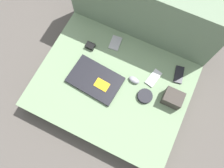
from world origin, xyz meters
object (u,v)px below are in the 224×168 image
computer_mouse (134,80)px  phone_black (115,43)px  charger_brick (90,46)px  phone_silver (154,78)px  phone_small (179,75)px  camera_pouch (173,98)px  speaker_puck (145,96)px  laptop (95,80)px

computer_mouse → phone_black: 0.29m
charger_brick → phone_silver: bearing=-2.6°
computer_mouse → phone_black: size_ratio=0.69×
phone_small → camera_pouch: camera_pouch is taller
speaker_puck → charger_brick: (-0.47, 0.16, 0.00)m
speaker_puck → camera_pouch: camera_pouch is taller
speaker_puck → charger_brick: size_ratio=1.65×
laptop → speaker_puck: bearing=11.6°
phone_silver → phone_small: bearing=46.1°
camera_pouch → laptop: bearing=-169.4°
computer_mouse → phone_black: computer_mouse is taller
phone_silver → charger_brick: charger_brick is taller
computer_mouse → phone_black: (-0.22, 0.19, -0.01)m
phone_silver → charger_brick: 0.47m
phone_silver → camera_pouch: camera_pouch is taller
computer_mouse → speaker_puck: 0.12m
computer_mouse → phone_silver: bearing=39.7°
laptop → charger_brick: bearing=130.0°
phone_silver → charger_brick: size_ratio=2.20×
phone_black → camera_pouch: camera_pouch is taller
phone_black → phone_small: (0.47, -0.03, 0.00)m
camera_pouch → charger_brick: camera_pouch is taller
phone_silver → phone_black: size_ratio=1.16×
phone_small → phone_black: bearing=165.9°
speaker_puck → charger_brick: charger_brick is taller
phone_silver → phone_black: same height
laptop → camera_pouch: camera_pouch is taller
speaker_puck → camera_pouch: size_ratio=0.84×
computer_mouse → camera_pouch: 0.26m
computer_mouse → phone_small: bearing=39.8°
computer_mouse → charger_brick: same height
speaker_puck → phone_black: 0.42m
phone_small → charger_brick: (-0.61, -0.07, 0.01)m
computer_mouse → speaker_puck: size_ratio=0.79×
phone_black → phone_small: size_ratio=0.88×
laptop → speaker_puck: (0.33, 0.04, 0.00)m
laptop → phone_silver: laptop is taller
computer_mouse → phone_black: bearing=145.7°
speaker_puck → camera_pouch: 0.17m
laptop → charger_brick: 0.24m
phone_silver → charger_brick: bearing=-170.2°
phone_black → phone_small: phone_small is taller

